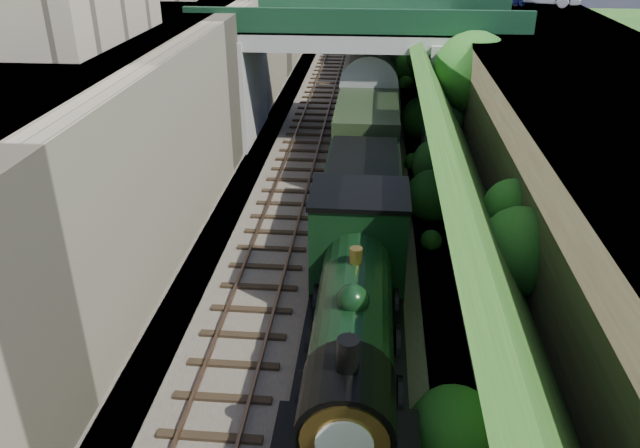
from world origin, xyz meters
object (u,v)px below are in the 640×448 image
(tree, at_px, (475,75))
(tender, at_px, (362,204))
(locomotive, at_px, (354,313))
(road_bridge, at_px, (365,66))

(tree, relative_size, tender, 1.10)
(tender, bearing_deg, tree, 58.30)
(locomotive, distance_m, tender, 7.37)
(road_bridge, relative_size, locomotive, 1.56)
(tree, distance_m, tender, 9.47)
(tree, xyz_separation_m, tender, (-4.71, -7.63, -3.03))
(locomotive, bearing_deg, tender, 90.00)
(locomotive, bearing_deg, tree, 72.55)
(locomotive, relative_size, tender, 1.70)
(tree, distance_m, locomotive, 15.96)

